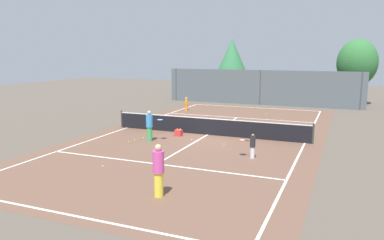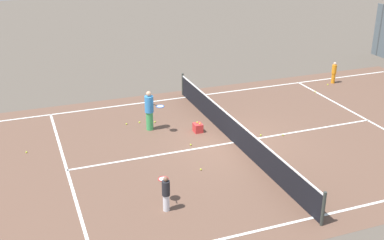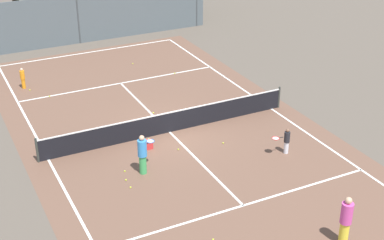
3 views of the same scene
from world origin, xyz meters
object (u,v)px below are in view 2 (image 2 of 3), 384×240
at_px(player_2, 150,110).
at_px(player_3, 166,192).
at_px(tennis_ball_1, 139,122).
at_px(player_0, 334,72).
at_px(tennis_ball_3, 26,152).
at_px(tennis_ball_0, 328,85).
at_px(tennis_ball_10, 126,124).
at_px(ball_crate, 198,128).
at_px(tennis_ball_11, 261,135).
at_px(tennis_ball_9, 283,135).
at_px(tennis_ball_7, 155,122).
at_px(tennis_ball_2, 201,169).
at_px(tennis_ball_5, 315,92).
at_px(tennis_ball_4, 191,145).

relative_size(player_2, player_3, 1.47).
distance_m(player_3, tennis_ball_1, 6.85).
bearing_deg(player_0, tennis_ball_3, -79.47).
xyz_separation_m(tennis_ball_0, tennis_ball_1, (1.43, -10.54, 0.00)).
xyz_separation_m(tennis_ball_1, tennis_ball_10, (-0.03, -0.57, 0.00)).
bearing_deg(player_3, ball_crate, 149.26).
bearing_deg(tennis_ball_11, tennis_ball_0, 125.14).
xyz_separation_m(player_0, tennis_ball_10, (1.61, -11.57, -0.55)).
bearing_deg(player_0, tennis_ball_0, -66.11).
distance_m(player_0, player_3, 14.63).
bearing_deg(tennis_ball_9, tennis_ball_1, -123.15).
bearing_deg(ball_crate, tennis_ball_3, -93.89).
distance_m(tennis_ball_1, tennis_ball_3, 4.88).
relative_size(tennis_ball_1, tennis_ball_11, 1.00).
bearing_deg(player_2, player_3, -11.58).
relative_size(player_2, tennis_ball_7, 25.46).
distance_m(tennis_ball_2, tennis_ball_5, 10.03).
relative_size(player_2, tennis_ball_5, 25.46).
xyz_separation_m(player_0, tennis_ball_11, (4.65, -6.77, -0.55)).
distance_m(player_2, tennis_ball_5, 9.20).
bearing_deg(tennis_ball_7, tennis_ball_10, -100.30).
relative_size(tennis_ball_0, tennis_ball_9, 1.00).
xyz_separation_m(ball_crate, tennis_ball_7, (-1.55, -1.37, -0.15)).
relative_size(tennis_ball_4, tennis_ball_7, 1.00).
height_order(tennis_ball_3, tennis_ball_5, same).
distance_m(player_0, tennis_ball_5, 2.04).
distance_m(tennis_ball_5, tennis_ball_7, 8.69).
bearing_deg(player_0, tennis_ball_10, -82.09).
relative_size(player_2, tennis_ball_4, 25.46).
bearing_deg(player_0, tennis_ball_4, -65.25).
distance_m(player_2, tennis_ball_9, 5.50).
xyz_separation_m(player_2, tennis_ball_7, (-0.64, 0.39, -0.83)).
height_order(player_0, tennis_ball_4, player_0).
distance_m(tennis_ball_4, tennis_ball_9, 3.82).
bearing_deg(player_2, tennis_ball_7, 148.25).
bearing_deg(tennis_ball_10, tennis_ball_3, -72.39).
bearing_deg(tennis_ball_1, tennis_ball_3, -74.71).
relative_size(tennis_ball_5, tennis_ball_9, 1.00).
relative_size(tennis_ball_1, tennis_ball_10, 1.00).
relative_size(tennis_ball_1, tennis_ball_5, 1.00).
distance_m(tennis_ball_3, tennis_ball_4, 6.18).
height_order(tennis_ball_3, tennis_ball_11, same).
xyz_separation_m(tennis_ball_1, tennis_ball_5, (-0.70, 9.27, 0.00)).
relative_size(tennis_ball_2, tennis_ball_10, 1.00).
distance_m(tennis_ball_3, tennis_ball_5, 14.12).
height_order(tennis_ball_2, tennis_ball_7, same).
relative_size(tennis_ball_4, tennis_ball_9, 1.00).
bearing_deg(tennis_ball_3, player_3, 34.22).
xyz_separation_m(player_3, tennis_ball_10, (-6.79, 0.41, -0.57)).
height_order(player_3, tennis_ball_7, player_3).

